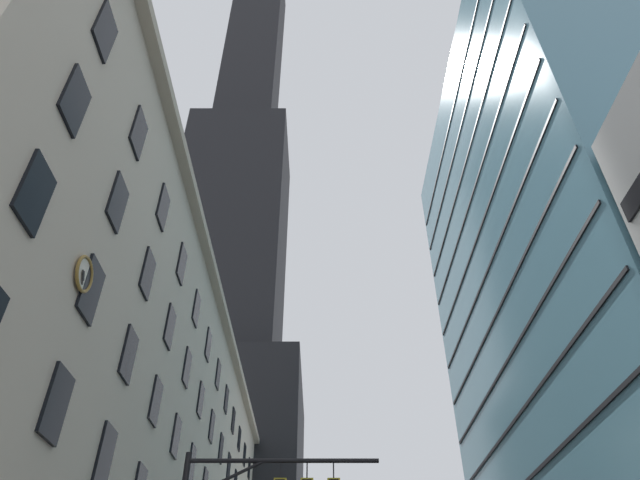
{
  "coord_description": "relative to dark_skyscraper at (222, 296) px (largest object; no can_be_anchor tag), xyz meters",
  "views": [
    {
      "loc": [
        -2.8,
        -13.69,
        1.41
      ],
      "look_at": [
        -2.66,
        29.48,
        35.68
      ],
      "focal_mm": 31.49,
      "sensor_mm": 36.0,
      "label": 1
    }
  ],
  "objects": [
    {
      "name": "dark_skyscraper",
      "position": [
        0.0,
        0.0,
        0.0
      ],
      "size": [
        28.84,
        28.84,
        187.25
      ],
      "color": "black",
      "rests_on": "ground"
    },
    {
      "name": "station_building",
      "position": [
        0.28,
        -43.39,
        -43.19
      ],
      "size": [
        18.28,
        68.16,
        25.99
      ],
      "color": "beige",
      "rests_on": "ground"
    },
    {
      "name": "glass_office_midrise",
      "position": [
        40.09,
        -47.2,
        -29.3
      ],
      "size": [
        18.14,
        36.19,
        53.74
      ],
      "color": "teal",
      "rests_on": "ground"
    }
  ]
}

